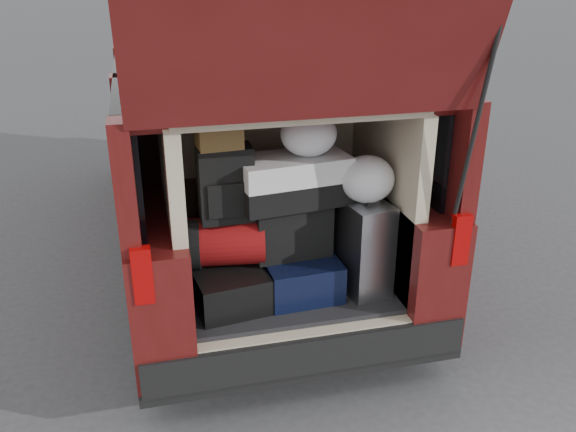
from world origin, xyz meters
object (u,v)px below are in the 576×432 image
(black_hardshell, at_px, (226,283))
(twotone_duffel, at_px, (293,180))
(red_duffel, at_px, (227,241))
(backpack, at_px, (226,184))
(navy_hardshell, at_px, (297,271))
(silver_roller, at_px, (362,245))
(black_soft_case, at_px, (290,227))

(black_hardshell, xyz_separation_m, twotone_duffel, (0.42, 0.05, 0.60))
(red_duffel, height_order, backpack, backpack)
(navy_hardshell, bearing_deg, silver_roller, -14.69)
(silver_roller, xyz_separation_m, black_soft_case, (-0.42, 0.13, 0.11))
(backpack, height_order, twotone_duffel, backpack)
(silver_roller, relative_size, backpack, 1.33)
(silver_roller, relative_size, twotone_duffel, 0.91)
(red_duffel, distance_m, black_soft_case, 0.39)
(black_hardshell, bearing_deg, twotone_duffel, -0.85)
(black_soft_case, bearing_deg, navy_hardshell, -53.36)
(red_duffel, distance_m, twotone_duffel, 0.53)
(black_soft_case, height_order, backpack, backpack)
(black_soft_case, xyz_separation_m, backpack, (-0.38, -0.03, 0.33))
(red_duffel, bearing_deg, black_hardshell, -109.55)
(black_soft_case, xyz_separation_m, twotone_duffel, (0.01, -0.02, 0.31))
(black_soft_case, relative_size, twotone_duffel, 0.72)
(black_hardshell, relative_size, black_soft_case, 1.21)
(black_hardshell, height_order, silver_roller, silver_roller)
(backpack, bearing_deg, twotone_duffel, 1.57)
(black_hardshell, relative_size, twotone_duffel, 0.87)
(twotone_duffel, bearing_deg, black_hardshell, 179.50)
(red_duffel, height_order, twotone_duffel, twotone_duffel)
(red_duffel, relative_size, backpack, 1.01)
(navy_hardshell, height_order, red_duffel, red_duffel)
(silver_roller, height_order, twotone_duffel, twotone_duffel)
(twotone_duffel, bearing_deg, navy_hardshell, -56.00)
(navy_hardshell, distance_m, red_duffel, 0.50)
(backpack, bearing_deg, red_duffel, 143.99)
(navy_hardshell, height_order, backpack, backpack)
(black_hardshell, relative_size, navy_hardshell, 1.04)
(twotone_duffel, bearing_deg, red_duffel, 174.33)
(navy_hardshell, distance_m, backpack, 0.74)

